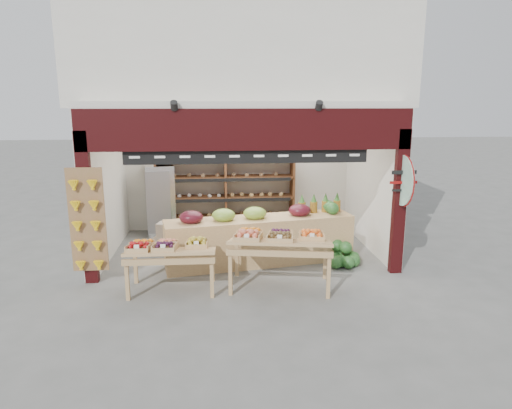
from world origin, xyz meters
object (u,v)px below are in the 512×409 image
Objects in this scene: back_shelving at (226,182)px; watermelon_pile at (344,257)px; display_table_left at (165,249)px; mid_counter at (259,239)px; cardboard_stack at (177,242)px; display_table_right at (276,239)px; refrigerator at (160,200)px.

watermelon_pile is at bearing -48.84° from back_shelving.
display_table_left is at bearing -107.39° from back_shelving.
mid_counter is 5.64× the size of watermelon_pile.
display_table_left is at bearing -90.46° from cardboard_stack.
display_table_right is (0.78, -3.43, -0.38)m from back_shelving.
back_shelving is 1.60m from refrigerator.
mid_counter is at bearing 170.75° from watermelon_pile.
cardboard_stack is at bearing 155.64° from mid_counter.
watermelon_pile is at bearing 31.73° from display_table_right.
cardboard_stack is 0.57× the size of display_table_right.
back_shelving reaches higher than mid_counter.
back_shelving is 2.23× the size of display_table_left.
refrigerator is 1.66m from cardboard_stack.
mid_counter is 1.22m from display_table_right.
mid_counter is at bearing -75.29° from back_shelving.
refrigerator is at bearing 108.39° from cardboard_stack.
refrigerator reaches higher than cardboard_stack.
watermelon_pile is at bearing -17.20° from cardboard_stack.
back_shelving reaches higher than cardboard_stack.
refrigerator reaches higher than display_table_left.
refrigerator is 2.52× the size of watermelon_pile.
cardboard_stack is 1.99m from display_table_left.
display_table_left is 0.80× the size of display_table_right.
mid_counter is (1.66, -0.75, 0.26)m from cardboard_stack.
refrigerator is 4.10m from display_table_right.
back_shelving is 3.10× the size of cardboard_stack.
display_table_right reaches higher than display_table_left.
display_table_left is 2.23× the size of watermelon_pile.
cardboard_stack is at bearing 133.98° from display_table_right.
mid_counter reaches higher than cardboard_stack.
display_table_right is at bearing -77.24° from back_shelving.
back_shelving is at bearing -8.63° from refrigerator.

